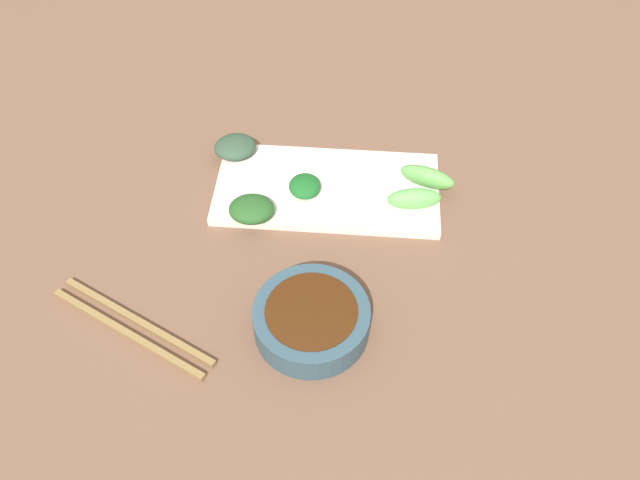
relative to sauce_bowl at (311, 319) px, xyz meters
name	(u,v)px	position (x,y,z in m)	size (l,w,h in m)	color
tabletop	(343,235)	(0.16, -0.03, -0.03)	(2.10, 2.10, 0.02)	brown
sauce_bowl	(311,319)	(0.00, 0.00, 0.00)	(0.14, 0.14, 0.04)	#304B57
serving_plate	(327,189)	(0.23, 0.00, -0.02)	(0.15, 0.32, 0.01)	silver
broccoli_leafy_0	(305,186)	(0.22, 0.03, 0.00)	(0.05, 0.04, 0.02)	#195C22
broccoli_leafy_1	(235,147)	(0.29, 0.14, 0.00)	(0.05, 0.06, 0.02)	#2E4833
broccoli_stalk_2	(414,199)	(0.20, -0.12, 0.01)	(0.03, 0.07, 0.03)	#62B154
broccoli_stalk_3	(427,177)	(0.24, -0.14, 0.01)	(0.03, 0.08, 0.03)	#5DA04A
broccoli_leafy_4	(252,209)	(0.17, 0.10, 0.00)	(0.05, 0.06, 0.03)	#255321
chopsticks	(133,327)	(-0.02, 0.22, -0.02)	(0.13, 0.22, 0.01)	olive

